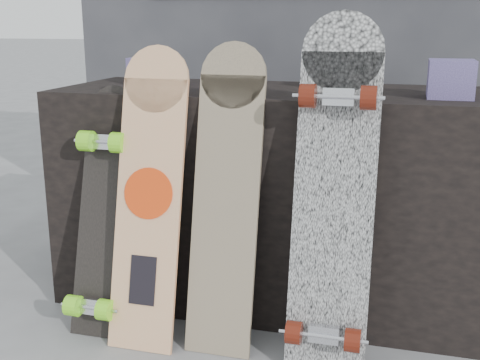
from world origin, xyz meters
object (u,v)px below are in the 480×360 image
(vendor_table, at_px, (279,196))
(skateboard_dark, at_px, (103,209))
(longboard_celtic, at_px, (227,189))
(longboard_geisha, at_px, (150,189))
(longboard_cascadia, at_px, (334,190))

(vendor_table, height_order, skateboard_dark, skateboard_dark)
(vendor_table, height_order, longboard_celtic, longboard_celtic)
(longboard_geisha, distance_m, longboard_celtic, 0.25)
(longboard_cascadia, xyz_separation_m, skateboard_dark, (-0.78, 0.03, -0.13))
(longboard_geisha, xyz_separation_m, skateboard_dark, (-0.18, 0.02, -0.09))
(vendor_table, distance_m, longboard_geisha, 0.54)
(vendor_table, height_order, longboard_cascadia, longboard_cascadia)
(longboard_celtic, relative_size, longboard_cascadia, 0.91)
(longboard_cascadia, height_order, skateboard_dark, longboard_cascadia)
(vendor_table, relative_size, longboard_geisha, 1.66)
(longboard_celtic, height_order, longboard_cascadia, longboard_cascadia)
(longboard_cascadia, bearing_deg, longboard_celtic, 172.40)
(longboard_geisha, height_order, skateboard_dark, longboard_geisha)
(longboard_celtic, bearing_deg, longboard_geisha, -172.00)
(vendor_table, distance_m, longboard_celtic, 0.39)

